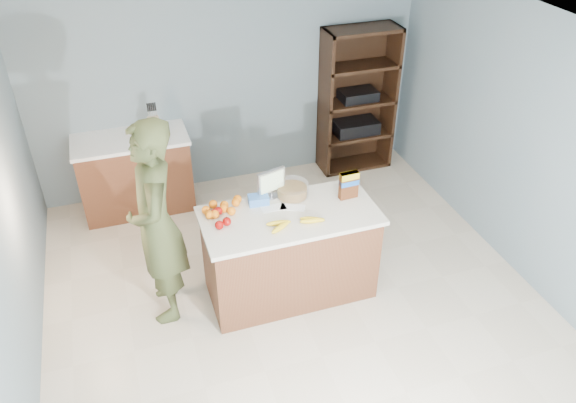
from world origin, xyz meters
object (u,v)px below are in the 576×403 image
object	(u,v)px
counter_peninsula	(290,257)
cereal_box	(349,183)
tv	(271,182)
person	(156,224)
shelving_unit	(356,102)

from	to	relation	value
counter_peninsula	cereal_box	bearing A→B (deg)	7.86
tv	cereal_box	distance (m)	0.70
tv	counter_peninsula	bearing A→B (deg)	-76.40
tv	cereal_box	bearing A→B (deg)	-18.76
person	tv	bearing A→B (deg)	102.00
cereal_box	tv	bearing A→B (deg)	161.24
shelving_unit	tv	size ratio (longest dim) A/B	6.38
shelving_unit	person	xyz separation A→B (m)	(-2.68, -1.90, 0.09)
counter_peninsula	cereal_box	world-z (taller)	cereal_box
tv	shelving_unit	bearing A→B (deg)	47.03
counter_peninsula	person	distance (m)	1.26
person	shelving_unit	bearing A→B (deg)	128.71
person	tv	distance (m)	1.07
person	cereal_box	bearing A→B (deg)	91.21
counter_peninsula	person	bearing A→B (deg)	172.74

